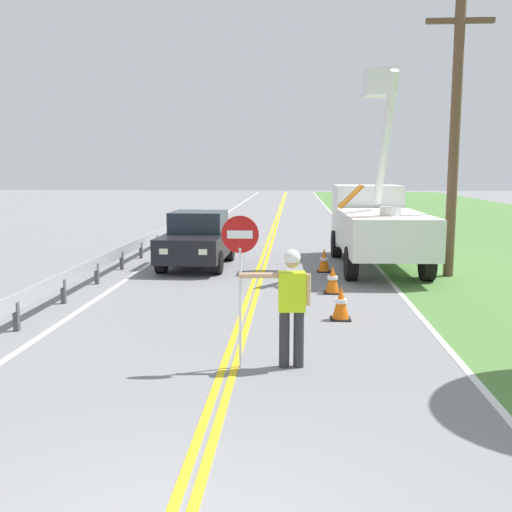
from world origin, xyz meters
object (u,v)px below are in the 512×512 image
stop_sign_paddle (240,257)px  traffic_cone_mid (333,280)px  utility_bucket_truck (375,220)px  utility_pole_near (455,135)px  oncoming_sedan_nearest (198,240)px  flagger_worker (291,300)px  traffic_cone_lead (341,303)px  traffic_cone_tail (324,261)px

stop_sign_paddle → traffic_cone_mid: stop_sign_paddle is taller
utility_bucket_truck → utility_pole_near: (1.84, -1.76, 2.51)m
utility_bucket_truck → oncoming_sedan_nearest: 5.58m
flagger_worker → traffic_cone_mid: (1.00, 5.50, -0.71)m
traffic_cone_lead → utility_bucket_truck: bearing=77.0°
stop_sign_paddle → oncoming_sedan_nearest: stop_sign_paddle is taller
utility_pole_near → traffic_cone_lead: (-3.43, -5.12, -3.61)m
traffic_cone_lead → traffic_cone_mid: size_ratio=1.00×
utility_bucket_truck → utility_pole_near: 3.58m
traffic_cone_lead → traffic_cone_mid: bearing=90.0°
stop_sign_paddle → traffic_cone_tail: size_ratio=3.33×
traffic_cone_lead → traffic_cone_tail: size_ratio=1.00×
traffic_cone_lead → traffic_cone_mid: (-0.00, 2.55, 0.00)m
stop_sign_paddle → traffic_cone_lead: size_ratio=3.33×
utility_bucket_truck → oncoming_sedan_nearest: utility_bucket_truck is taller
utility_bucket_truck → traffic_cone_mid: 4.74m
utility_bucket_truck → traffic_cone_tail: 2.35m
flagger_worker → utility_bucket_truck: size_ratio=0.27×
stop_sign_paddle → oncoming_sedan_nearest: size_ratio=0.56×
traffic_cone_tail → utility_pole_near: bearing=-8.0°
oncoming_sedan_nearest → traffic_cone_mid: bearing=-44.2°
flagger_worker → oncoming_sedan_nearest: (-2.94, 9.32, -0.21)m
utility_bucket_truck → traffic_cone_mid: bearing=-110.2°
utility_pole_near → flagger_worker: bearing=-118.8°
traffic_cone_lead → traffic_cone_tail: 5.61m
stop_sign_paddle → traffic_cone_mid: (1.76, 5.56, -1.37)m
traffic_cone_tail → oncoming_sedan_nearest: bearing=168.9°
utility_bucket_truck → oncoming_sedan_nearest: size_ratio=1.65×
utility_pole_near → traffic_cone_lead: utility_pole_near is taller
utility_pole_near → traffic_cone_mid: (-3.43, -2.57, -3.61)m
flagger_worker → utility_pole_near: (4.43, 8.07, 2.90)m
oncoming_sedan_nearest → traffic_cone_lead: 7.50m
traffic_cone_lead → traffic_cone_tail: (-0.05, 5.61, 0.00)m
utility_bucket_truck → traffic_cone_mid: (-1.59, -4.33, -1.09)m
utility_bucket_truck → traffic_cone_lead: 7.15m
utility_pole_near → traffic_cone_tail: size_ratio=10.76×
utility_pole_near → traffic_cone_mid: 5.60m
flagger_worker → traffic_cone_mid: size_ratio=2.61×
flagger_worker → utility_bucket_truck: utility_bucket_truck is taller
flagger_worker → oncoming_sedan_nearest: bearing=107.5°
stop_sign_paddle → traffic_cone_tail: 8.89m
stop_sign_paddle → utility_pole_near: size_ratio=0.31×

